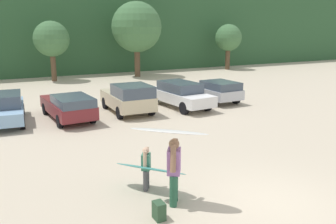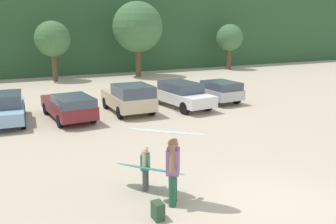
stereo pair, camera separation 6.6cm
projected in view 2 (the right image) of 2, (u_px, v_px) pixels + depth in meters
The scene contains 15 objects.
ground_plane at pixel (271, 202), 9.47m from camera, with size 120.00×120.00×0.00m, color beige.
hillside_ridge at pixel (50, 29), 38.06m from camera, with size 108.00×12.00×8.75m, color #2D5633.
tree_far_left at pixel (53, 39), 29.88m from camera, with size 2.99×2.99×5.10m.
tree_center_left at pixel (138, 27), 32.49m from camera, with size 4.61×4.61×6.88m.
tree_far_right at pixel (230, 38), 38.39m from camera, with size 2.88×2.88×4.89m.
parked_car_sky_blue at pixel (4, 108), 17.13m from camera, with size 2.14×4.58×1.48m.
parked_car_maroon at pixel (69, 106), 17.77m from camera, with size 2.04×4.68×1.33m.
parked_car_champagne at pixel (129, 98), 19.16m from camera, with size 2.05×4.02×1.63m.
parked_car_white at pixel (180, 94), 20.52m from camera, with size 2.14×4.85×1.48m.
parked_car_silver at pixel (215, 90), 22.07m from camera, with size 1.95×4.13×1.36m.
person_adult at pixel (173, 168), 9.19m from camera, with size 0.60×0.81×1.80m.
person_child at pixel (145, 166), 10.09m from camera, with size 0.38×0.49×1.27m.
surfboard_white at pixel (167, 131), 8.97m from camera, with size 1.91×1.85×0.18m.
surfboard_teal at pixel (149, 169), 10.01m from camera, with size 1.85×2.02×0.31m.
backpack_dropped at pixel (158, 211), 8.59m from camera, with size 0.24×0.34×0.45m.
Camera 2 is at (-6.36, -6.47, 4.58)m, focal length 37.82 mm.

